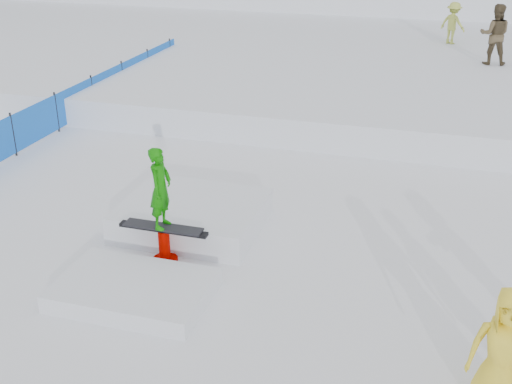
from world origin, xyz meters
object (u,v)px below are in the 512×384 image
(safety_fence, at_px, (57,112))
(walker_ygreen, at_px, (453,23))
(spectator_yellow, at_px, (504,351))
(jib_rail_feature, at_px, (178,231))
(walker_olive, at_px, (495,34))

(safety_fence, xyz_separation_m, walker_ygreen, (9.99, 11.16, 1.02))
(walker_ygreen, height_order, spectator_yellow, walker_ygreen)
(spectator_yellow, distance_m, jib_rail_feature, 6.02)
(walker_olive, relative_size, spectator_yellow, 1.15)
(spectator_yellow, bearing_deg, jib_rail_feature, 156.28)
(spectator_yellow, bearing_deg, walker_olive, 91.40)
(walker_ygreen, xyz_separation_m, jib_rail_feature, (-4.36, -16.13, -1.26))
(safety_fence, bearing_deg, walker_olive, 35.51)
(walker_ygreen, relative_size, jib_rail_feature, 0.35)
(safety_fence, height_order, walker_ygreen, walker_ygreen)
(walker_olive, bearing_deg, spectator_yellow, 87.81)
(walker_ygreen, bearing_deg, spectator_yellow, 123.75)
(walker_ygreen, bearing_deg, jib_rail_feature, 105.52)
(safety_fence, distance_m, walker_olive, 13.98)
(safety_fence, height_order, jib_rail_feature, jib_rail_feature)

